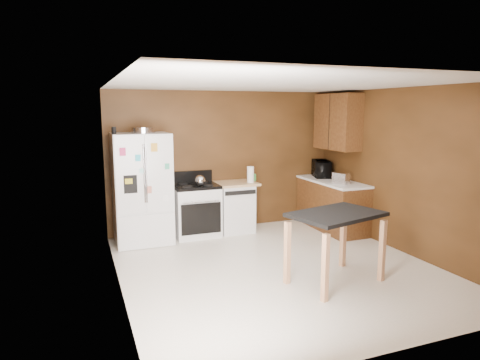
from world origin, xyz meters
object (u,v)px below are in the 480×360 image
pen_cup (114,130)px  refrigerator (142,189)px  dishwasher (234,206)px  paper_towel (250,175)px  green_canister (253,177)px  kettle (200,180)px  microwave (321,169)px  roasting_pan (143,130)px  toaster (341,178)px  island (336,224)px  gas_range (196,209)px

pen_cup → refrigerator: (0.40, 0.07, -0.95)m
dishwasher → pen_cup: bearing=-175.6°
paper_towel → green_canister: paper_towel is taller
kettle → microwave: 2.43m
pen_cup → microwave: (3.78, 0.09, -0.81)m
roasting_pan → green_canister: (1.97, 0.17, -0.90)m
toaster → refrigerator: 3.37m
roasting_pan → island: size_ratio=0.29×
kettle → island: size_ratio=0.14×
roasting_pan → gas_range: (0.86, 0.09, -1.38)m
dishwasher → roasting_pan: bearing=-175.9°
paper_towel → dishwasher: (-0.26, 0.11, -0.58)m
island → gas_range: bearing=112.9°
paper_towel → gas_range: 1.14m
refrigerator → paper_towel: bearing=-0.9°
kettle → microwave: size_ratio=0.35×
microwave → island: size_ratio=0.41×
gas_range → green_canister: bearing=4.4°
pen_cup → paper_towel: 2.44m
dishwasher → island: island is taller
paper_towel → microwave: bearing=1.9°
green_canister → paper_towel: bearing=-125.3°
pen_cup → gas_range: size_ratio=0.10×
roasting_pan → pen_cup: size_ratio=3.46×
pen_cup → green_canister: size_ratio=0.88×
roasting_pan → toaster: (3.24, -0.74, -0.85)m
paper_towel → microwave: microwave is taller
paper_towel → island: paper_towel is taller
kettle → dishwasher: size_ratio=0.21×
roasting_pan → microwave: (3.33, 0.05, -0.80)m
paper_towel → dishwasher: bearing=156.5°
kettle → island: (1.06, -2.46, -0.23)m
toaster → microwave: 0.79m
microwave → island: microwave is taller
island → kettle: bearing=113.3°
microwave → refrigerator: bearing=109.5°
dishwasher → refrigerator: bearing=-177.0°
kettle → green_canister: size_ratio=1.50×
pen_cup → island: 3.63m
microwave → paper_towel: bearing=111.1°
paper_towel → toaster: 1.57m
pen_cup → microwave: pen_cup is taller
pen_cup → paper_towel: size_ratio=0.37×
refrigerator → island: size_ratio=1.42×
roasting_pan → green_canister: roasting_pan is taller
green_canister → island: size_ratio=0.10×
green_canister → microwave: microwave is taller
pen_cup → paper_towel: (2.30, 0.04, -0.82)m
kettle → toaster: size_ratio=0.70×
paper_towel → gas_range: bearing=174.8°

